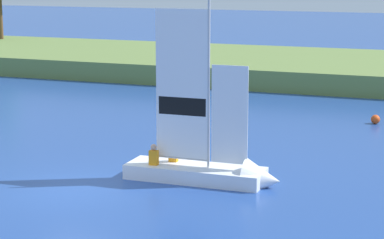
% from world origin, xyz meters
% --- Properties ---
extents(ground_plane, '(200.00, 200.00, 0.00)m').
position_xyz_m(ground_plane, '(0.00, 0.00, 0.00)').
color(ground_plane, '#234793').
extents(shore_bank, '(80.00, 13.50, 1.19)m').
position_xyz_m(shore_bank, '(0.00, 26.91, 0.60)').
color(shore_bank, olive).
rests_on(shore_bank, ground).
extents(sailboat, '(5.08, 1.49, 6.50)m').
position_xyz_m(sailboat, '(3.82, 2.41, 0.46)').
color(sailboat, white).
rests_on(sailboat, ground).
extents(channel_buoy, '(0.40, 0.40, 0.40)m').
position_xyz_m(channel_buoy, '(7.27, 13.66, 0.20)').
color(channel_buoy, '#E54C19').
rests_on(channel_buoy, ground).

